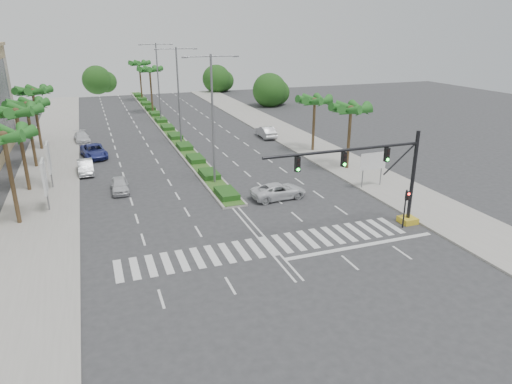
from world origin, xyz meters
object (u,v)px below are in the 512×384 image
Objects in this scene: car_parked_d at (82,137)px; car_crossing at (279,191)px; car_parked_b at (85,167)px; car_parked_c at (94,151)px; car_parked_a at (120,185)px; car_right at (266,132)px.

car_parked_d is 0.89× the size of car_crossing.
car_parked_b is 6.30m from car_parked_c.
car_parked_a is at bearing -89.76° from car_parked_c.
car_parked_d is 24.30m from car_right.
car_parked_c is at bearing 78.88° from car_parked_b.
car_parked_c is (1.01, 6.21, 0.04)m from car_parked_b.
car_parked_a is 0.89× the size of car_parked_b.
car_crossing is at bearing -60.82° from car_parked_c.
car_parked_c reaches higher than car_parked_d.
car_parked_c is 1.10× the size of car_crossing.
car_crossing reaches higher than car_parked_d.
car_right is at bearing -21.91° from car_crossing.
car_parked_b is 0.91× the size of car_right.
car_parked_d is at bearing -12.55° from car_right.
car_crossing is at bearing 72.54° from car_right.
car_crossing is 23.56m from car_right.
car_parked_b is 14.58m from car_parked_d.
car_parked_d is (-1.27, 8.37, -0.11)m from car_parked_c.
car_right is (7.54, 22.33, 0.09)m from car_crossing.
car_parked_a is at bearing -69.76° from car_parked_b.
car_right is at bearing 18.79° from car_parked_b.
car_parked_b is 20.80m from car_crossing.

